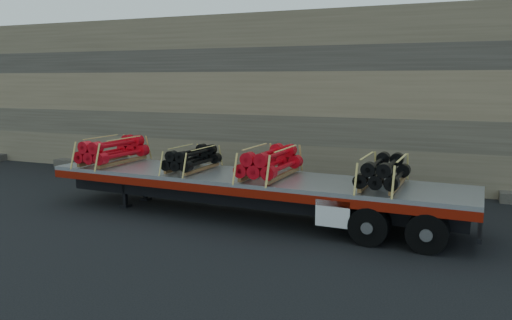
{
  "coord_description": "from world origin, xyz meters",
  "views": [
    {
      "loc": [
        4.82,
        -14.5,
        4.26
      ],
      "look_at": [
        -1.26,
        0.61,
        1.64
      ],
      "focal_mm": 35.0,
      "sensor_mm": 36.0,
      "label": 1
    }
  ],
  "objects_px": {
    "bundle_front": "(113,151)",
    "bundle_midrear": "(270,163)",
    "bundle_rear": "(383,173)",
    "bundle_midfront": "(192,159)",
    "trailer": "(247,196)"
  },
  "relations": [
    {
      "from": "bundle_front",
      "to": "bundle_midfront",
      "type": "bearing_deg",
      "value": 0.0
    },
    {
      "from": "trailer",
      "to": "bundle_rear",
      "type": "bearing_deg",
      "value": 0.0
    },
    {
      "from": "bundle_front",
      "to": "bundle_rear",
      "type": "height_order",
      "value": "bundle_front"
    },
    {
      "from": "bundle_midfront",
      "to": "bundle_midrear",
      "type": "distance_m",
      "value": 2.75
    },
    {
      "from": "bundle_midfront",
      "to": "bundle_midrear",
      "type": "bearing_deg",
      "value": -0.0
    },
    {
      "from": "bundle_midfront",
      "to": "trailer",
      "type": "bearing_deg",
      "value": -0.0
    },
    {
      "from": "bundle_midrear",
      "to": "bundle_rear",
      "type": "height_order",
      "value": "bundle_midrear"
    },
    {
      "from": "bundle_front",
      "to": "bundle_midrear",
      "type": "xyz_separation_m",
      "value": [
        6.0,
        -0.28,
        -0.01
      ]
    },
    {
      "from": "trailer",
      "to": "bundle_midrear",
      "type": "distance_m",
      "value": 1.34
    },
    {
      "from": "bundle_front",
      "to": "bundle_midrear",
      "type": "distance_m",
      "value": 6.0
    },
    {
      "from": "bundle_midrear",
      "to": "bundle_rear",
      "type": "bearing_deg",
      "value": -0.0
    },
    {
      "from": "bundle_rear",
      "to": "bundle_midfront",
      "type": "bearing_deg",
      "value": 180.0
    },
    {
      "from": "bundle_midfront",
      "to": "bundle_midrear",
      "type": "xyz_separation_m",
      "value": [
        2.74,
        -0.13,
        0.07
      ]
    },
    {
      "from": "bundle_midfront",
      "to": "bundle_rear",
      "type": "xyz_separation_m",
      "value": [
        6.12,
        -0.29,
        0.04
      ]
    },
    {
      "from": "trailer",
      "to": "bundle_midfront",
      "type": "bearing_deg",
      "value": 180.0
    }
  ]
}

